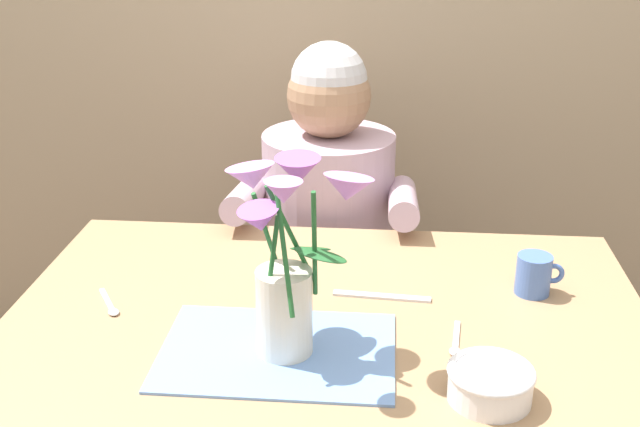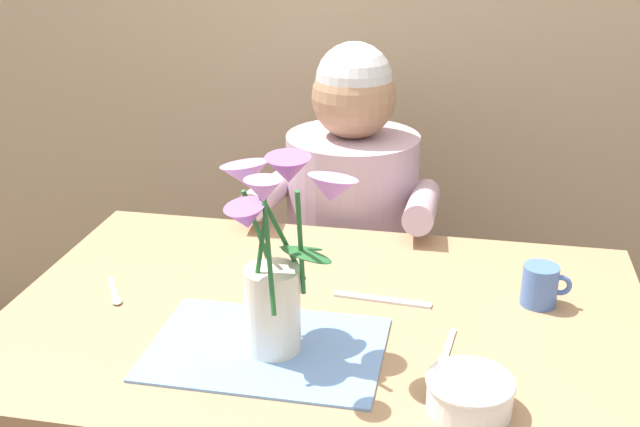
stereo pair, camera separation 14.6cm
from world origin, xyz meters
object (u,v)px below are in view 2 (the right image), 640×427
(seated_person, at_px, (351,257))
(flower_vase, at_px, (275,257))
(ceramic_bowl, at_px, (470,393))
(dinner_knife, at_px, (382,299))
(ceramic_mug, at_px, (541,285))

(seated_person, bearing_deg, flower_vase, -94.23)
(flower_vase, bearing_deg, ceramic_bowl, -18.46)
(flower_vase, bearing_deg, dinner_knife, 52.73)
(dinner_knife, bearing_deg, flower_vase, -122.82)
(flower_vase, xyz_separation_m, ceramic_mug, (0.45, 0.25, -0.14))
(flower_vase, height_order, dinner_knife, flower_vase)
(seated_person, height_order, flower_vase, seated_person)
(ceramic_bowl, bearing_deg, seated_person, 110.14)
(flower_vase, relative_size, ceramic_bowl, 2.54)
(seated_person, distance_m, ceramic_mug, 0.70)
(seated_person, bearing_deg, ceramic_mug, -52.13)
(ceramic_bowl, xyz_separation_m, ceramic_mug, (0.12, 0.36, 0.01))
(ceramic_bowl, relative_size, dinner_knife, 0.72)
(flower_vase, height_order, ceramic_bowl, flower_vase)
(flower_vase, distance_m, ceramic_mug, 0.53)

